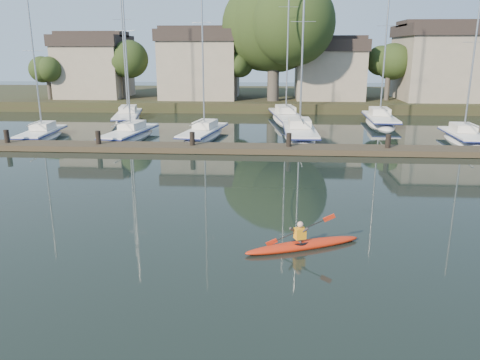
# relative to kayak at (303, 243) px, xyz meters

# --- Properties ---
(ground) EXTENTS (160.00, 160.00, 0.00)m
(ground) POSITION_rel_kayak_xyz_m (-2.98, 0.58, -0.15)
(ground) COLOR black
(ground) RESTS_ON ground
(kayak) EXTENTS (3.87, 2.03, 1.27)m
(kayak) POSITION_rel_kayak_xyz_m (0.00, 0.00, 0.00)
(kayak) COLOR red
(kayak) RESTS_ON ground
(dock) EXTENTS (34.00, 2.00, 1.80)m
(dock) POSITION_rel_kayak_xyz_m (-2.98, 14.58, 0.05)
(dock) COLOR #403424
(dock) RESTS_ON ground
(sailboat_0) EXTENTS (2.36, 6.81, 10.62)m
(sailboat_0) POSITION_rel_kayak_xyz_m (-17.59, 18.34, -0.33)
(sailboat_0) COLOR white
(sailboat_0) RESTS_ON ground
(sailboat_1) EXTENTS (3.03, 8.01, 12.78)m
(sailboat_1) POSITION_rel_kayak_xyz_m (-11.25, 18.82, -0.33)
(sailboat_1) COLOR white
(sailboat_1) RESTS_ON ground
(sailboat_2) EXTENTS (3.34, 8.48, 13.69)m
(sailboat_2) POSITION_rel_kayak_xyz_m (-6.03, 19.66, -0.32)
(sailboat_2) COLOR white
(sailboat_2) RESTS_ON ground
(sailboat_3) EXTENTS (2.43, 8.66, 13.90)m
(sailboat_3) POSITION_rel_kayak_xyz_m (0.99, 19.76, -0.36)
(sailboat_3) COLOR white
(sailboat_3) RESTS_ON ground
(sailboat_4) EXTENTS (2.34, 6.90, 11.58)m
(sailboat_4) POSITION_rel_kayak_xyz_m (12.29, 19.09, -0.34)
(sailboat_4) COLOR white
(sailboat_4) RESTS_ON ground
(sailboat_5) EXTENTS (3.81, 9.24, 14.91)m
(sailboat_5) POSITION_rel_kayak_xyz_m (-14.12, 27.76, -0.34)
(sailboat_5) COLOR white
(sailboat_5) RESTS_ON ground
(sailboat_6) EXTENTS (3.60, 10.61, 16.55)m
(sailboat_6) POSITION_rel_kayak_xyz_m (0.24, 28.23, -0.35)
(sailboat_6) COLOR white
(sailboat_6) RESTS_ON ground
(sailboat_7) EXTENTS (2.72, 8.78, 13.99)m
(sailboat_7) POSITION_rel_kayak_xyz_m (8.25, 26.96, -0.36)
(sailboat_7) COLOR white
(sailboat_7) RESTS_ON ground
(shore) EXTENTS (90.00, 25.25, 12.75)m
(shore) POSITION_rel_kayak_xyz_m (-1.37, 40.87, 3.07)
(shore) COLOR #2A3219
(shore) RESTS_ON ground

